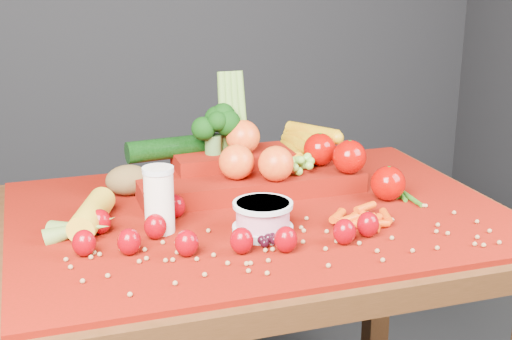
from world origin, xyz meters
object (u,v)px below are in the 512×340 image
object	(u,v)px
milk_glass	(159,197)
produce_mound	(258,163)
table	(259,257)
yogurt_bowl	(263,217)

from	to	relation	value
milk_glass	produce_mound	size ratio (longest dim) A/B	0.23
table	milk_glass	bearing A→B (deg)	-168.26
produce_mound	yogurt_bowl	bearing A→B (deg)	-106.13
yogurt_bowl	produce_mound	xyz separation A→B (m)	(0.08, 0.27, 0.03)
table	milk_glass	size ratio (longest dim) A/B	8.13
yogurt_bowl	produce_mound	distance (m)	0.29
milk_glass	yogurt_bowl	bearing A→B (deg)	-21.29
milk_glass	produce_mound	xyz separation A→B (m)	(0.27, 0.20, -0.01)
milk_glass	produce_mound	world-z (taller)	produce_mound
produce_mound	milk_glass	bearing A→B (deg)	-143.78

